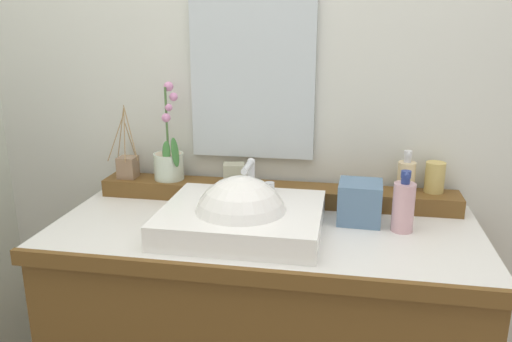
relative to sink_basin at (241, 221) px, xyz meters
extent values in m
cube|color=silver|center=(0.06, 0.46, 0.41)|extent=(2.93, 0.20, 2.63)
cube|color=silver|center=(0.06, 0.06, -0.05)|extent=(1.29, 0.59, 0.04)
cube|color=brown|center=(0.06, -0.24, -0.05)|extent=(1.29, 0.02, 0.04)
cube|color=brown|center=(0.06, 0.28, 0.00)|extent=(1.22, 0.12, 0.06)
cube|color=white|center=(0.00, 0.01, 0.00)|extent=(0.47, 0.40, 0.07)
sphere|color=white|center=(0.00, -0.01, 0.00)|extent=(0.28, 0.28, 0.28)
cylinder|color=silver|center=(0.00, 0.15, 0.09)|extent=(0.02, 0.02, 0.10)
cylinder|color=silver|center=(0.00, 0.10, 0.14)|extent=(0.02, 0.11, 0.02)
sphere|color=silver|center=(0.00, 0.15, 0.14)|extent=(0.03, 0.03, 0.03)
cylinder|color=silver|center=(-0.05, 0.15, 0.06)|extent=(0.03, 0.03, 0.04)
cylinder|color=silver|center=(0.06, 0.15, 0.06)|extent=(0.03, 0.03, 0.04)
cylinder|color=beige|center=(-0.32, 0.29, 0.07)|extent=(0.10, 0.10, 0.09)
cylinder|color=tan|center=(-0.32, 0.29, 0.11)|extent=(0.09, 0.09, 0.01)
cylinder|color=#476B38|center=(-0.32, 0.29, 0.23)|extent=(0.01, 0.01, 0.23)
ellipsoid|color=#387033|center=(-0.31, 0.25, 0.13)|extent=(0.03, 0.03, 0.08)
ellipsoid|color=#387033|center=(-0.28, 0.25, 0.13)|extent=(0.04, 0.04, 0.10)
sphere|color=#CF81B2|center=(-0.32, 0.29, 0.25)|extent=(0.03, 0.03, 0.03)
sphere|color=#CF81B2|center=(-0.31, 0.29, 0.28)|extent=(0.03, 0.03, 0.03)
sphere|color=#CF81B2|center=(-0.30, 0.30, 0.32)|extent=(0.03, 0.03, 0.03)
sphere|color=#CF81B2|center=(-0.32, 0.31, 0.35)|extent=(0.03, 0.03, 0.03)
cylinder|color=beige|center=(0.49, 0.30, 0.07)|extent=(0.06, 0.06, 0.10)
cylinder|color=silver|center=(0.49, 0.30, 0.13)|extent=(0.02, 0.02, 0.02)
cylinder|color=silver|center=(0.49, 0.30, 0.15)|extent=(0.03, 0.03, 0.02)
cylinder|color=silver|center=(0.49, 0.28, 0.16)|extent=(0.01, 0.03, 0.01)
cylinder|color=tan|center=(0.58, 0.30, 0.08)|extent=(0.06, 0.06, 0.10)
cube|color=#8A6B51|center=(-0.47, 0.28, 0.06)|extent=(0.06, 0.06, 0.08)
cylinder|color=#9E7A4C|center=(-0.45, 0.27, 0.19)|extent=(0.04, 0.01, 0.20)
cylinder|color=#9E7A4C|center=(-0.47, 0.30, 0.16)|extent=(0.01, 0.06, 0.13)
cylinder|color=#9E7A4C|center=(-0.50, 0.29, 0.18)|extent=(0.05, 0.04, 0.19)
cylinder|color=#9E7A4C|center=(-0.50, 0.26, 0.18)|extent=(0.06, 0.03, 0.17)
cylinder|color=#9E7A4C|center=(-0.47, 0.26, 0.18)|extent=(0.01, 0.04, 0.18)
cube|color=gray|center=(-0.08, 0.27, 0.06)|extent=(0.08, 0.07, 0.07)
cylinder|color=#CD9BA3|center=(0.47, 0.09, 0.04)|extent=(0.06, 0.06, 0.15)
cylinder|color=navy|center=(0.47, 0.09, 0.12)|extent=(0.03, 0.03, 0.02)
cylinder|color=navy|center=(0.47, 0.09, 0.14)|extent=(0.03, 0.03, 0.02)
cylinder|color=navy|center=(0.47, 0.08, 0.15)|extent=(0.01, 0.04, 0.01)
cube|color=slate|center=(0.34, 0.15, 0.03)|extent=(0.14, 0.14, 0.13)
cube|color=silver|center=(-0.03, 0.35, 0.37)|extent=(0.43, 0.02, 0.54)
camera|label=1|loc=(0.29, -1.38, 0.57)|focal=36.22mm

